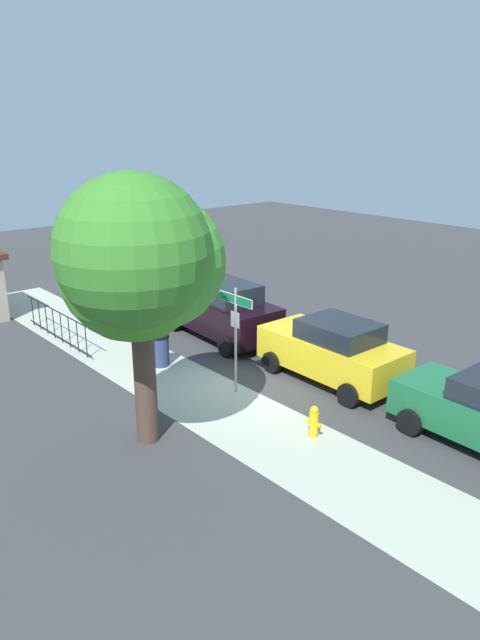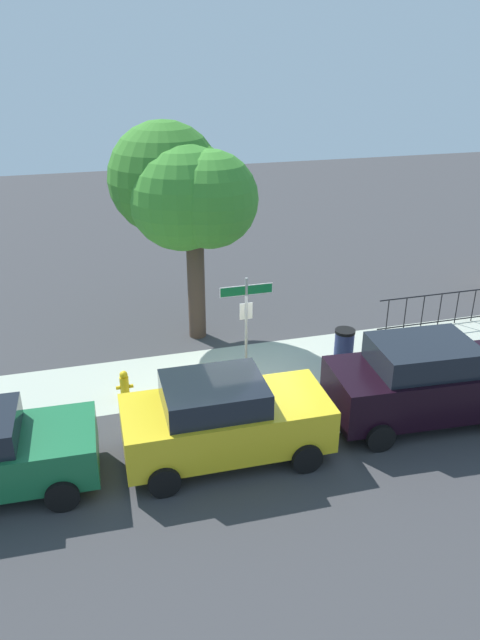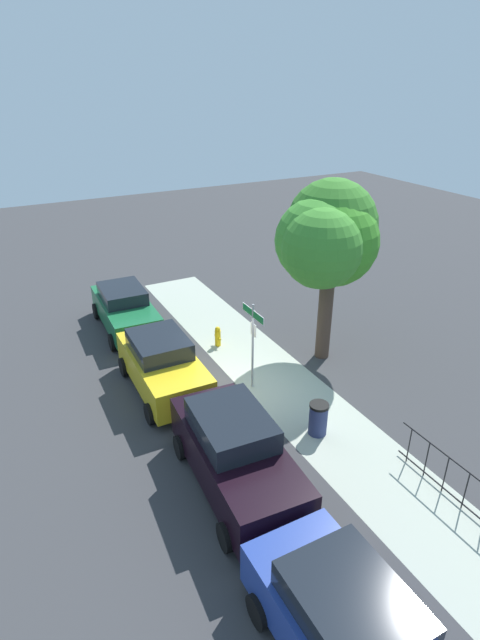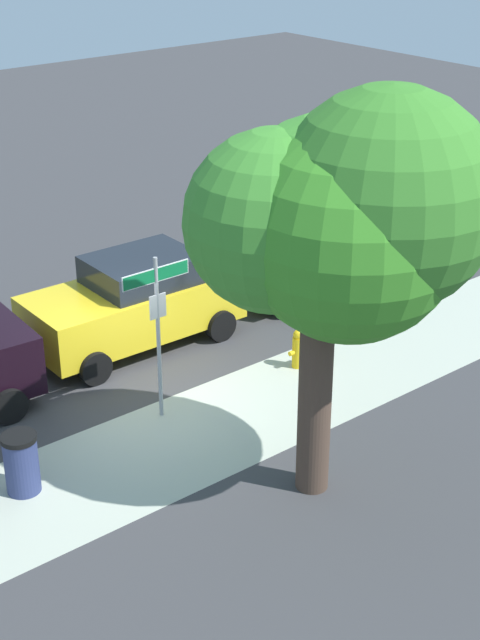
% 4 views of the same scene
% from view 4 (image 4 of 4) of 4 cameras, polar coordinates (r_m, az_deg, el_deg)
% --- Properties ---
extents(ground_plane, '(60.00, 60.00, 0.00)m').
position_cam_4_polar(ground_plane, '(16.89, -5.64, -5.18)').
color(ground_plane, '#38383A').
extents(sidewalk_strip, '(24.00, 2.60, 0.00)m').
position_cam_4_polar(sidewalk_strip, '(15.09, -9.20, -9.54)').
color(sidewalk_strip, '#A7AE9D').
rests_on(sidewalk_strip, ground_plane).
extents(street_sign, '(1.29, 0.07, 2.94)m').
position_cam_4_polar(street_sign, '(15.66, -5.00, 0.68)').
color(street_sign, '#9EA0A5').
rests_on(street_sign, ground_plane).
extents(shade_tree, '(3.82, 3.93, 6.14)m').
position_cam_4_polar(shade_tree, '(13.00, 6.14, 6.12)').
color(shade_tree, '#49372C').
rests_on(shade_tree, ground_plane).
extents(car_green, '(4.43, 2.12, 1.67)m').
position_cam_4_polar(car_green, '(21.35, 4.76, 4.22)').
color(car_green, '#1A6338').
rests_on(car_green, ground_plane).
extents(car_yellow, '(4.28, 2.12, 1.81)m').
position_cam_4_polar(car_yellow, '(18.69, -6.32, 1.13)').
color(car_yellow, gold).
rests_on(car_yellow, ground_plane).
extents(fire_hydrant, '(0.42, 0.22, 0.78)m').
position_cam_4_polar(fire_hydrant, '(17.93, 3.50, -1.74)').
color(fire_hydrant, yellow).
rests_on(fire_hydrant, ground_plane).
extents(trash_bin, '(0.55, 0.55, 0.98)m').
position_cam_4_polar(trash_bin, '(14.80, -13.01, -8.38)').
color(trash_bin, navy).
rests_on(trash_bin, ground_plane).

